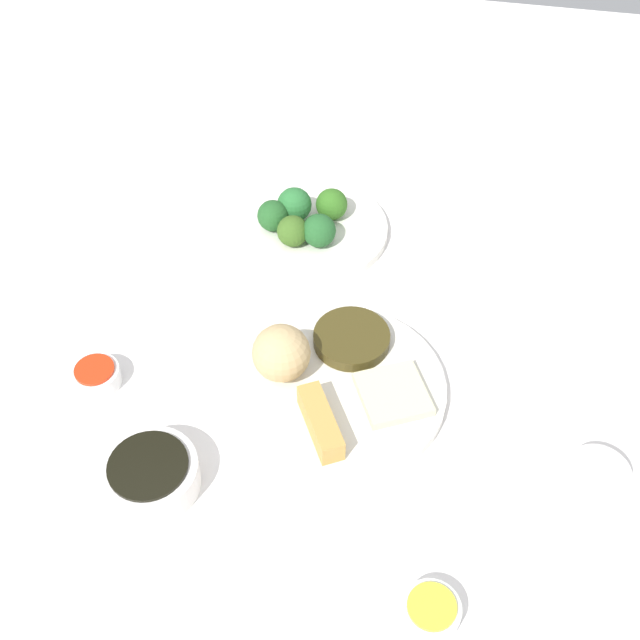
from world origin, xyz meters
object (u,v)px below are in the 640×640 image
object	(u,v)px
soy_sauce_bowl	(151,476)
sauce_ramekin_sweet_and_sour	(97,377)
sauce_ramekin_hot_mustard	(430,612)
main_plate	(337,388)
teacup	(594,484)
broccoli_plate	(311,229)

from	to	relation	value
soy_sauce_bowl	sauce_ramekin_sweet_and_sour	world-z (taller)	soy_sauce_bowl
sauce_ramekin_hot_mustard	main_plate	bearing A→B (deg)	28.86
main_plate	teacup	distance (m)	0.31
main_plate	teacup	bearing A→B (deg)	-106.22
main_plate	broccoli_plate	distance (m)	0.29
sauce_ramekin_sweet_and_sour	sauce_ramekin_hot_mustard	size ratio (longest dim) A/B	1.00
sauce_ramekin_sweet_and_sour	soy_sauce_bowl	bearing A→B (deg)	-137.11
main_plate	sauce_ramekin_sweet_and_sour	xyz separation A→B (m)	(-0.04, 0.29, 0.00)
sauce_ramekin_sweet_and_sour	sauce_ramekin_hot_mustard	xyz separation A→B (m)	(-0.21, -0.43, 0.00)
broccoli_plate	sauce_ramekin_hot_mustard	bearing A→B (deg)	-156.67
soy_sauce_bowl	sauce_ramekin_sweet_and_sour	size ratio (longest dim) A/B	1.82
soy_sauce_bowl	teacup	size ratio (longest dim) A/B	1.59
main_plate	soy_sauce_bowl	xyz separation A→B (m)	(-0.16, 0.18, 0.01)
main_plate	sauce_ramekin_sweet_and_sour	bearing A→B (deg)	98.33
broccoli_plate	main_plate	bearing A→B (deg)	-162.09
broccoli_plate	teacup	bearing A→B (deg)	-133.47
broccoli_plate	sauce_ramekin_hot_mustard	xyz separation A→B (m)	(-0.53, -0.23, 0.00)
main_plate	sauce_ramekin_sweet_and_sour	world-z (taller)	sauce_ramekin_sweet_and_sour
broccoli_plate	sauce_ramekin_sweet_and_sour	distance (m)	0.38
sauce_ramekin_sweet_and_sour	main_plate	bearing A→B (deg)	-81.67
sauce_ramekin_sweet_and_sour	teacup	xyz separation A→B (m)	(-0.04, -0.58, 0.01)
soy_sauce_bowl	teacup	world-z (taller)	teacup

